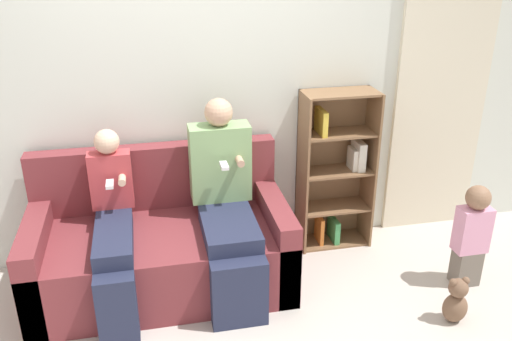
# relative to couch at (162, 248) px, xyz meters

# --- Properties ---
(ground_plane) EXTENTS (14.00, 14.00, 0.00)m
(ground_plane) POSITION_rel_couch_xyz_m (0.35, -0.56, -0.30)
(ground_plane) COLOR #BCB2A8
(back_wall) EXTENTS (10.00, 0.06, 2.55)m
(back_wall) POSITION_rel_couch_xyz_m (0.35, 0.49, 0.97)
(back_wall) COLOR silver
(back_wall) RESTS_ON ground_plane
(curtain_panel) EXTENTS (0.79, 0.04, 2.23)m
(curtain_panel) POSITION_rel_couch_xyz_m (2.32, 0.44, 0.81)
(curtain_panel) COLOR beige
(curtain_panel) RESTS_ON ground_plane
(couch) EXTENTS (1.80, 0.92, 0.96)m
(couch) POSITION_rel_couch_xyz_m (0.00, 0.00, 0.00)
(couch) COLOR maroon
(couch) RESTS_ON ground_plane
(adult_seated) EXTENTS (0.43, 0.88, 1.34)m
(adult_seated) POSITION_rel_couch_xyz_m (0.46, -0.08, 0.38)
(adult_seated) COLOR #232842
(adult_seated) RESTS_ON ground_plane
(child_seated) EXTENTS (0.29, 0.90, 1.16)m
(child_seated) POSITION_rel_couch_xyz_m (-0.31, -0.13, 0.28)
(child_seated) COLOR #232842
(child_seated) RESTS_ON ground_plane
(toddler_standing) EXTENTS (0.23, 0.17, 0.79)m
(toddler_standing) POSITION_rel_couch_xyz_m (2.17, -0.46, 0.11)
(toddler_standing) COLOR #70665B
(toddler_standing) RESTS_ON ground_plane
(bookshelf) EXTENTS (0.58, 0.30, 1.29)m
(bookshelf) POSITION_rel_couch_xyz_m (1.42, 0.34, 0.33)
(bookshelf) COLOR brown
(bookshelf) RESTS_ON ground_plane
(teddy_bear) EXTENTS (0.17, 0.14, 0.34)m
(teddy_bear) POSITION_rel_couch_xyz_m (1.86, -0.83, -0.15)
(teddy_bear) COLOR brown
(teddy_bear) RESTS_ON ground_plane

